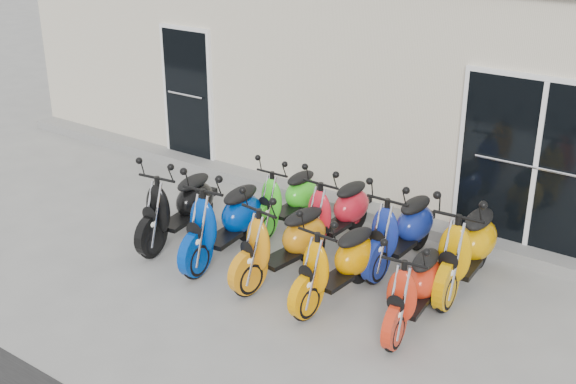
% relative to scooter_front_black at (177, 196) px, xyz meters
% --- Properties ---
extents(ground, '(80.00, 80.00, 0.00)m').
position_rel_scooter_front_black_xyz_m(ground, '(1.26, 0.13, -0.63)').
color(ground, gray).
rests_on(ground, ground).
extents(building, '(14.00, 6.00, 3.20)m').
position_rel_scooter_front_black_xyz_m(building, '(1.26, 5.33, 0.97)').
color(building, beige).
rests_on(building, ground).
extents(front_step, '(14.00, 0.40, 0.15)m').
position_rel_scooter_front_black_xyz_m(front_step, '(1.26, 2.15, -0.55)').
color(front_step, gray).
rests_on(front_step, ground).
extents(door_left, '(1.07, 0.08, 2.22)m').
position_rel_scooter_front_black_xyz_m(door_left, '(-1.94, 2.30, 0.63)').
color(door_left, black).
rests_on(door_left, front_step).
extents(door_right, '(2.02, 0.08, 2.22)m').
position_rel_scooter_front_black_xyz_m(door_right, '(3.86, 2.30, 0.63)').
color(door_right, black).
rests_on(door_right, front_step).
extents(scooter_front_black, '(0.85, 1.77, 1.26)m').
position_rel_scooter_front_black_xyz_m(scooter_front_black, '(0.00, 0.00, 0.00)').
color(scooter_front_black, black).
rests_on(scooter_front_black, ground).
extents(scooter_front_blue, '(0.84, 1.83, 1.31)m').
position_rel_scooter_front_black_xyz_m(scooter_front_blue, '(0.82, -0.03, 0.03)').
color(scooter_front_blue, '#003099').
rests_on(scooter_front_blue, ground).
extents(scooter_front_orange_a, '(0.81, 1.74, 1.24)m').
position_rel_scooter_front_black_xyz_m(scooter_front_orange_a, '(1.72, -0.02, -0.01)').
color(scooter_front_orange_a, orange).
rests_on(scooter_front_orange_a, ground).
extents(scooter_front_orange_b, '(0.68, 1.63, 1.18)m').
position_rel_scooter_front_black_xyz_m(scooter_front_orange_b, '(2.51, -0.07, -0.04)').
color(scooter_front_orange_b, orange).
rests_on(scooter_front_orange_b, ground).
extents(scooter_front_red, '(0.74, 1.59, 1.13)m').
position_rel_scooter_front_black_xyz_m(scooter_front_red, '(3.44, -0.04, -0.06)').
color(scooter_front_red, red).
rests_on(scooter_front_red, ground).
extents(scooter_back_green, '(0.59, 1.53, 1.12)m').
position_rel_scooter_front_black_xyz_m(scooter_back_green, '(0.92, 1.17, -0.07)').
color(scooter_back_green, '#3BE023').
rests_on(scooter_back_green, ground).
extents(scooter_back_red, '(0.61, 1.62, 1.19)m').
position_rel_scooter_front_black_xyz_m(scooter_back_red, '(1.74, 1.12, -0.03)').
color(scooter_back_red, red).
rests_on(scooter_back_red, ground).
extents(scooter_back_blue, '(0.62, 1.68, 1.24)m').
position_rel_scooter_front_black_xyz_m(scooter_back_blue, '(2.69, 1.09, -0.01)').
color(scooter_back_blue, navy).
rests_on(scooter_back_blue, ground).
extents(scooter_back_yellow, '(0.78, 1.83, 1.32)m').
position_rel_scooter_front_black_xyz_m(scooter_back_yellow, '(3.56, 1.03, 0.03)').
color(scooter_back_yellow, '#D49002').
rests_on(scooter_back_yellow, ground).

